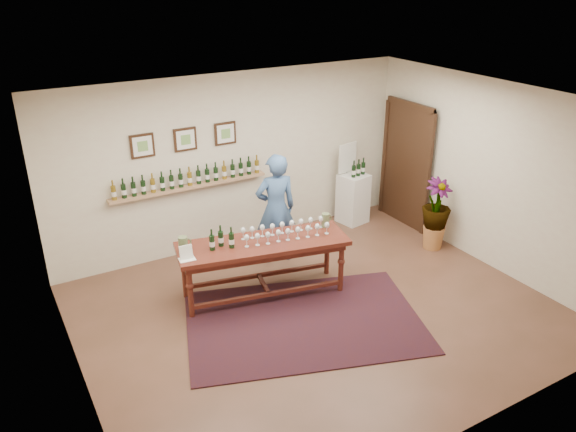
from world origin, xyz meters
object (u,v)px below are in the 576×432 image
display_pedestal (353,199)px  person (276,209)px  tasting_table (263,250)px  potted_plant (436,214)px

display_pedestal → person: 2.01m
display_pedestal → person: person is taller
tasting_table → display_pedestal: bearing=40.4°
person → tasting_table: bearing=61.6°
potted_plant → display_pedestal: bearing=109.5°
display_pedestal → potted_plant: potted_plant is taller
display_pedestal → person: size_ratio=0.51×
person → display_pedestal: bearing=-152.8°
tasting_table → potted_plant: (3.06, -0.13, -0.10)m
tasting_table → display_pedestal: 2.88m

